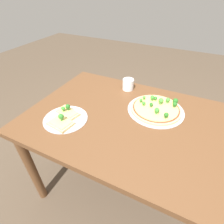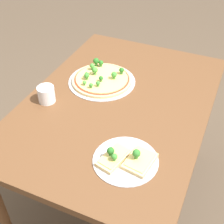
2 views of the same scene
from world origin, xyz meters
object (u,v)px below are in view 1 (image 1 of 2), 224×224
pizza_tray_slice (65,118)px  drinking_cup (128,84)px  dining_table (128,129)px  pizza_tray_whole (156,108)px

pizza_tray_slice → drinking_cup: drinking_cup is taller
dining_table → pizza_tray_whole: bearing=49.2°
pizza_tray_whole → pizza_tray_slice: (-0.47, -0.33, -0.00)m
pizza_tray_whole → pizza_tray_slice: 0.58m
drinking_cup → dining_table: bearing=-67.0°
pizza_tray_whole → dining_table: bearing=-130.8°
pizza_tray_slice → drinking_cup: 0.55m
dining_table → drinking_cup: size_ratio=15.03×
dining_table → pizza_tray_slice: (-0.34, -0.18, 0.11)m
pizza_tray_slice → drinking_cup: bearing=67.6°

